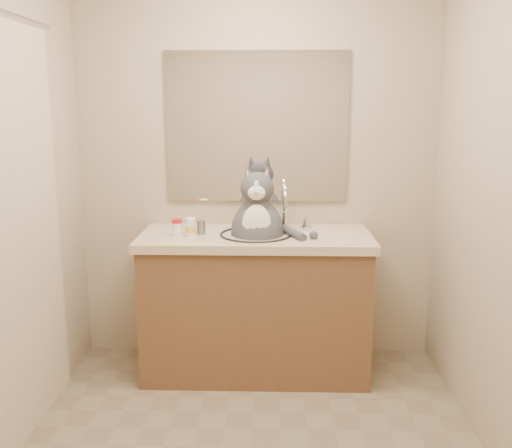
{
  "coord_description": "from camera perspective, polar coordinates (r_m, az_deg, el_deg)",
  "views": [
    {
      "loc": [
        0.09,
        -2.26,
        1.59
      ],
      "look_at": [
        0.01,
        0.65,
        0.98
      ],
      "focal_mm": 40.0,
      "sensor_mm": 36.0,
      "label": 1
    }
  ],
  "objects": [
    {
      "name": "cat",
      "position": [
        3.28,
        0.17,
        -0.4
      ],
      "size": [
        0.44,
        0.36,
        0.62
      ],
      "rotation": [
        0.0,
        0.0,
        -0.02
      ],
      "color": "#444449",
      "rests_on": "vanity"
    },
    {
      "name": "vanity",
      "position": [
        3.42,
        -0.02,
        -7.66
      ],
      "size": [
        1.34,
        0.59,
        1.12
      ],
      "color": "brown",
      "rests_on": "ground"
    },
    {
      "name": "pill_bottle_redcap",
      "position": [
        3.28,
        -7.9,
        -0.34
      ],
      "size": [
        0.07,
        0.07,
        0.1
      ],
      "rotation": [
        0.0,
        0.0,
        -0.34
      ],
      "color": "white",
      "rests_on": "vanity"
    },
    {
      "name": "shower_curtain",
      "position": [
        2.68,
        -23.69,
        -1.17
      ],
      "size": [
        0.02,
        1.3,
        1.93
      ],
      "color": "beige",
      "rests_on": "ground"
    },
    {
      "name": "pill_bottle_orange",
      "position": [
        3.27,
        -6.59,
        -0.34
      ],
      "size": [
        0.08,
        0.08,
        0.1
      ],
      "rotation": [
        0.0,
        0.0,
        0.33
      ],
      "color": "white",
      "rests_on": "vanity"
    },
    {
      "name": "grey_canister",
      "position": [
        3.31,
        -5.5,
        -0.32
      ],
      "size": [
        0.06,
        0.06,
        0.08
      ],
      "rotation": [
        0.0,
        0.0,
        -0.2
      ],
      "color": "slate",
      "rests_on": "vanity"
    },
    {
      "name": "mirror",
      "position": [
        3.49,
        0.09,
        9.64
      ],
      "size": [
        1.1,
        0.02,
        0.9
      ],
      "primitive_type": "cube",
      "color": "white",
      "rests_on": "room"
    },
    {
      "name": "room",
      "position": [
        2.29,
        -0.7,
        2.11
      ],
      "size": [
        2.22,
        2.52,
        2.42
      ],
      "color": "#817459",
      "rests_on": "ground"
    }
  ]
}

